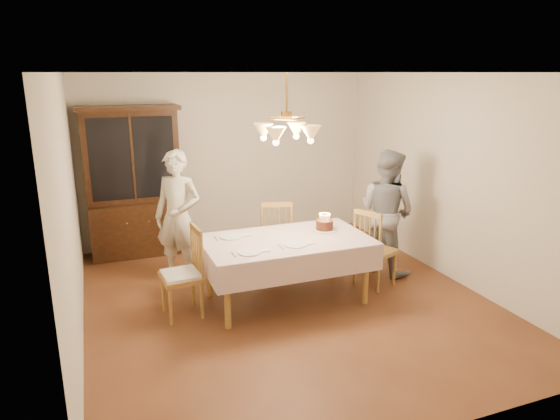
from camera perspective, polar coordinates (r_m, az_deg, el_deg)
name	(u,v)px	position (r m, az deg, el deg)	size (l,w,h in m)	color
ground	(286,299)	(6.01, 0.69, -10.17)	(5.00, 5.00, 0.00)	#562D18
room_shell	(286,168)	(5.52, 0.74, 4.81)	(5.00, 5.00, 5.00)	white
dining_table	(286,245)	(5.75, 0.71, -4.02)	(1.90, 1.10, 0.76)	olive
china_hutch	(134,185)	(7.48, -16.37, 2.78)	(1.38, 0.54, 2.16)	black
chair_far_side	(276,239)	(6.69, -0.48, -3.38)	(0.54, 0.53, 1.00)	olive
chair_left_end	(182,276)	(5.58, -11.14, -7.46)	(0.45, 0.47, 1.00)	olive
chair_right_end	(375,252)	(6.35, 10.79, -4.71)	(0.56, 0.57, 1.00)	olive
elderly_woman	(178,217)	(6.39, -11.58, -0.81)	(0.62, 0.40, 1.69)	beige
adult_in_grey	(386,212)	(6.73, 12.07, -0.19)	(0.80, 0.62, 1.65)	slate
birthday_cake	(324,226)	(6.04, 5.10, -1.78)	(0.30, 0.30, 0.21)	white
place_setting_near_left	(251,252)	(5.31, -3.38, -4.80)	(0.41, 0.26, 0.02)	white
place_setting_near_right	(296,244)	(5.53, 1.90, -3.94)	(0.40, 0.26, 0.02)	white
place_setting_far_left	(232,236)	(5.82, -5.46, -3.01)	(0.42, 0.27, 0.02)	white
chandelier	(287,132)	(5.46, 0.76, 8.89)	(0.62, 0.62, 0.73)	#BF8C3F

